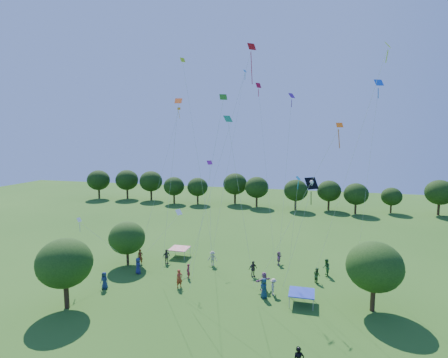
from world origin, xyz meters
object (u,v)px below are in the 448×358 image
red_high_kite (241,87)px  tent_red_stripe (180,248)px  near_tree_west (65,263)px  pirate_kite (311,185)px  near_tree_north (127,238)px  near_tree_east (375,267)px  tent_blue (302,293)px

red_high_kite → tent_red_stripe: bearing=148.8°
near_tree_west → pirate_kite: size_ratio=0.61×
near_tree_north → pirate_kite: bearing=-13.9°
near_tree_north → red_high_kite: bearing=-5.3°
red_high_kite → near_tree_east: bearing=-13.8°
tent_red_stripe → tent_blue: size_ratio=1.00×
near_tree_west → near_tree_east: bearing=13.5°
near_tree_west → near_tree_east: near_tree_west is taller
tent_red_stripe → near_tree_east: bearing=-21.6°
near_tree_east → pirate_kite: bearing=-171.5°
near_tree_north → tent_blue: size_ratio=2.30×
near_tree_east → tent_red_stripe: 22.61m
tent_red_stripe → near_tree_west: bearing=-107.9°
near_tree_north → tent_red_stripe: 6.60m
tent_red_stripe → red_high_kite: (8.73, -5.28, 18.39)m
near_tree_north → tent_red_stripe: (4.76, 4.04, -2.16)m
tent_red_stripe → pirate_kite: size_ratio=0.22×
near_tree_north → pirate_kite: size_ratio=0.50×
near_tree_north → pirate_kite: pirate_kite is taller
tent_blue → pirate_kite: size_ratio=0.22×
near_tree_east → tent_red_stripe: near_tree_east is taller
near_tree_east → pirate_kite: pirate_kite is taller
near_tree_east → red_high_kite: (-12.12, 2.98, 15.52)m
tent_blue → red_high_kite: size_ratio=0.10×
near_tree_west → tent_blue: bearing=16.6°
tent_red_stripe → tent_blue: bearing=-29.8°
red_high_kite → tent_blue: bearing=-27.8°
tent_red_stripe → tent_blue: same height
pirate_kite → near_tree_west: bearing=-165.2°
tent_blue → red_high_kite: (-6.24, 3.28, 18.39)m
near_tree_east → tent_red_stripe: size_ratio=2.73×
tent_blue → near_tree_west: bearing=-163.4°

